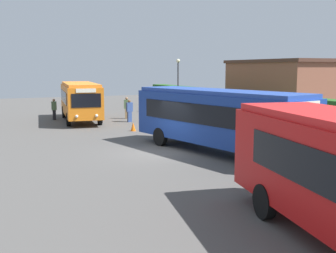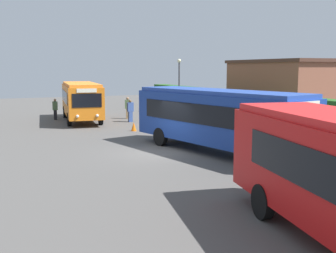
{
  "view_description": "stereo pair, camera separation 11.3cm",
  "coord_description": "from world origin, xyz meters",
  "px_view_note": "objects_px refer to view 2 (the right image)",
  "views": [
    {
      "loc": [
        19.02,
        -7.73,
        4.23
      ],
      "look_at": [
        0.14,
        0.65,
        1.31
      ],
      "focal_mm": 44.15,
      "sensor_mm": 36.0,
      "label": 1
    },
    {
      "loc": [
        19.07,
        -7.63,
        4.23
      ],
      "look_at": [
        0.14,
        0.65,
        1.31
      ],
      "focal_mm": 44.15,
      "sensor_mm": 36.0,
      "label": 2
    }
  ],
  "objects_px": {
    "traffic_cone": "(134,127)",
    "lamppost": "(179,79)",
    "person_left": "(55,109)",
    "person_right": "(130,110)",
    "bus_orange": "(81,99)",
    "bus_blue": "(217,117)",
    "person_center": "(128,107)"
  },
  "relations": [
    {
      "from": "bus_orange",
      "to": "person_right",
      "type": "relative_size",
      "value": 5.16
    },
    {
      "from": "bus_orange",
      "to": "person_right",
      "type": "distance_m",
      "value": 4.13
    },
    {
      "from": "traffic_cone",
      "to": "bus_orange",
      "type": "bearing_deg",
      "value": -162.74
    },
    {
      "from": "lamppost",
      "to": "person_right",
      "type": "bearing_deg",
      "value": -52.84
    },
    {
      "from": "person_right",
      "to": "person_center",
      "type": "bearing_deg",
      "value": -17.97
    },
    {
      "from": "person_center",
      "to": "lamppost",
      "type": "relative_size",
      "value": 0.36
    },
    {
      "from": "bus_orange",
      "to": "bus_blue",
      "type": "bearing_deg",
      "value": 19.73
    },
    {
      "from": "bus_blue",
      "to": "person_right",
      "type": "relative_size",
      "value": 6.04
    },
    {
      "from": "bus_blue",
      "to": "lamppost",
      "type": "bearing_deg",
      "value": 147.13
    },
    {
      "from": "person_right",
      "to": "traffic_cone",
      "type": "bearing_deg",
      "value": 159.04
    },
    {
      "from": "traffic_cone",
      "to": "lamppost",
      "type": "distance_m",
      "value": 12.87
    },
    {
      "from": "person_center",
      "to": "bus_orange",
      "type": "bearing_deg",
      "value": 107.73
    },
    {
      "from": "person_left",
      "to": "person_right",
      "type": "height_order",
      "value": "person_right"
    },
    {
      "from": "person_left",
      "to": "traffic_cone",
      "type": "distance_m",
      "value": 9.43
    },
    {
      "from": "bus_orange",
      "to": "lamppost",
      "type": "height_order",
      "value": "lamppost"
    },
    {
      "from": "person_left",
      "to": "person_right",
      "type": "relative_size",
      "value": 0.98
    },
    {
      "from": "bus_orange",
      "to": "lamppost",
      "type": "relative_size",
      "value": 1.79
    },
    {
      "from": "person_center",
      "to": "traffic_cone",
      "type": "xyz_separation_m",
      "value": [
        6.77,
        -1.79,
        -0.66
      ]
    },
    {
      "from": "person_left",
      "to": "traffic_cone",
      "type": "height_order",
      "value": "person_left"
    },
    {
      "from": "bus_orange",
      "to": "person_center",
      "type": "height_order",
      "value": "bus_orange"
    },
    {
      "from": "bus_orange",
      "to": "person_center",
      "type": "relative_size",
      "value": 5.02
    },
    {
      "from": "person_left",
      "to": "person_right",
      "type": "distance_m",
      "value": 6.52
    },
    {
      "from": "person_left",
      "to": "person_center",
      "type": "distance_m",
      "value": 5.99
    },
    {
      "from": "bus_blue",
      "to": "lamppost",
      "type": "xyz_separation_m",
      "value": [
        -18.27,
        6.47,
        1.41
      ]
    },
    {
      "from": "bus_orange",
      "to": "bus_blue",
      "type": "xyz_separation_m",
      "value": [
        15.38,
        3.6,
        0.05
      ]
    },
    {
      "from": "bus_orange",
      "to": "traffic_cone",
      "type": "relative_size",
      "value": 15.28
    },
    {
      "from": "lamppost",
      "to": "person_center",
      "type": "bearing_deg",
      "value": -64.64
    },
    {
      "from": "bus_orange",
      "to": "bus_blue",
      "type": "height_order",
      "value": "bus_blue"
    },
    {
      "from": "traffic_cone",
      "to": "lamppost",
      "type": "bearing_deg",
      "value": 140.62
    },
    {
      "from": "person_center",
      "to": "person_right",
      "type": "height_order",
      "value": "person_center"
    },
    {
      "from": "bus_orange",
      "to": "person_center",
      "type": "distance_m",
      "value": 3.99
    },
    {
      "from": "bus_orange",
      "to": "person_right",
      "type": "xyz_separation_m",
      "value": [
        2.14,
        3.43,
        -0.84
      ]
    }
  ]
}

